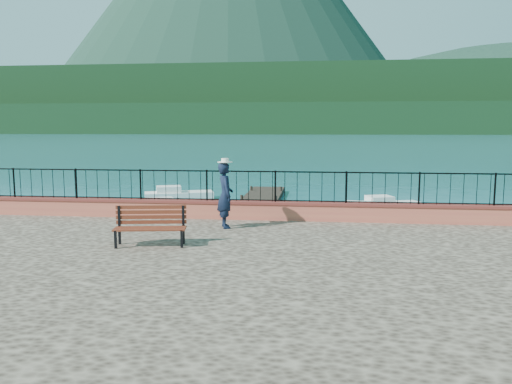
% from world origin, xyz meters
% --- Properties ---
extents(ground, '(2000.00, 2000.00, 0.00)m').
position_xyz_m(ground, '(0.00, 0.00, 0.00)').
color(ground, '#19596B').
rests_on(ground, ground).
extents(parapet, '(28.00, 0.46, 0.58)m').
position_xyz_m(parapet, '(0.00, 3.70, 1.49)').
color(parapet, '#C16346').
rests_on(parapet, promenade).
extents(railing, '(27.00, 0.05, 0.95)m').
position_xyz_m(railing, '(0.00, 3.70, 2.25)').
color(railing, black).
rests_on(railing, parapet).
extents(dock, '(2.00, 16.00, 0.30)m').
position_xyz_m(dock, '(-2.00, 12.00, 0.15)').
color(dock, '#2D231C').
rests_on(dock, ground).
extents(far_forest, '(900.00, 60.00, 18.00)m').
position_xyz_m(far_forest, '(0.00, 300.00, 9.00)').
color(far_forest, black).
rests_on(far_forest, ground).
extents(foothills, '(900.00, 120.00, 44.00)m').
position_xyz_m(foothills, '(0.00, 360.00, 22.00)').
color(foothills, black).
rests_on(foothills, ground).
extents(park_bench, '(1.82, 0.85, 0.97)m').
position_xyz_m(park_bench, '(-3.09, -0.15, 1.49)').
color(park_bench, black).
rests_on(park_bench, promenade).
extents(person, '(0.68, 0.81, 1.91)m').
position_xyz_m(person, '(-1.64, 2.28, 2.15)').
color(person, black).
rests_on(person, promenade).
extents(hat, '(0.44, 0.44, 0.12)m').
position_xyz_m(hat, '(-1.64, 2.28, 3.17)').
color(hat, silver).
rests_on(hat, person).
extents(boat_0, '(3.88, 2.92, 0.80)m').
position_xyz_m(boat_0, '(-5.86, 11.09, 0.40)').
color(boat_0, silver).
rests_on(boat_0, ground).
extents(boat_1, '(3.40, 1.68, 0.80)m').
position_xyz_m(boat_1, '(3.40, 10.59, 0.40)').
color(boat_1, white).
rests_on(boat_1, ground).
extents(boat_2, '(3.57, 2.29, 0.80)m').
position_xyz_m(boat_2, '(4.58, 12.99, 0.40)').
color(boat_2, silver).
rests_on(boat_2, ground).
extents(boat_3, '(4.07, 2.52, 0.80)m').
position_xyz_m(boat_3, '(-6.81, 15.81, 0.40)').
color(boat_3, silver).
rests_on(boat_3, ground).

